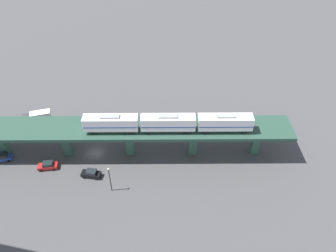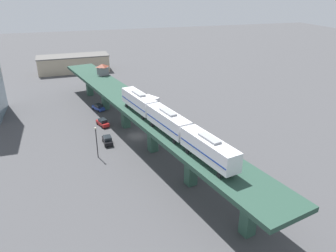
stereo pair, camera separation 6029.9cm
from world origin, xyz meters
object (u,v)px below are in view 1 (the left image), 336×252
Objects in this scene: street_car_blue at (3,157)px; street_car_red at (48,166)px; subway_train at (168,122)px; street_lamp at (110,178)px; street_car_black at (91,174)px; delivery_truck at (38,117)px.

street_car_red is at bearing -90.80° from street_car_blue.
street_lamp is (-12.51, 9.75, -6.61)m from subway_train.
street_car_black is 10.72m from street_car_red.
street_lamp is at bearing 142.08° from subway_train.
delivery_truck is 32.73m from street_lamp.
street_lamp is (-2.79, -5.79, 3.17)m from street_car_black.
subway_train is 5.32× the size of street_lamp.
street_lamp is at bearing -115.74° from street_car_black.
street_car_blue is 1.00× the size of street_car_red.
street_car_red is at bearing 89.15° from street_car_black.
street_car_black is 0.61× the size of delivery_truck.
street_car_blue is at bearing 83.71° from street_lamp.
street_car_red is (-0.16, -11.74, 0.00)m from street_car_blue.
subway_train is at bearing -37.92° from street_lamp.
street_car_blue is 0.64× the size of delivery_truck.
street_car_black is at bearing -90.85° from street_car_red.
street_car_blue is at bearing 103.89° from subway_train.
delivery_truck is at bearing -3.79° from street_car_blue.
subway_train reaches higher than street_car_black.
subway_train reaches higher than delivery_truck.
street_car_blue is at bearing 89.17° from street_car_black.
street_car_blue is 28.60m from street_lamp.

